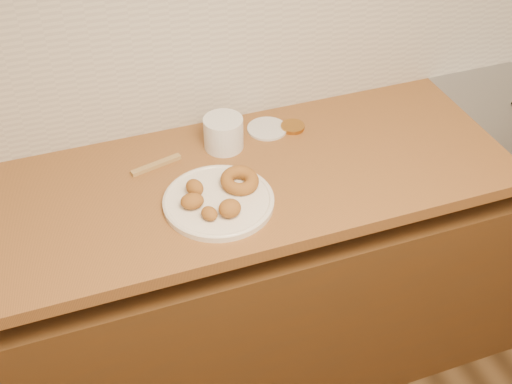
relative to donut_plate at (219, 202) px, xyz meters
The scene contains 10 objects.
base_cabinet 0.66m from the donut_plate, 14.93° to the left, with size 3.60×0.60×0.77m, color #4F2D12.
butcher_block 0.29m from the donut_plate, 158.78° to the left, with size 2.30×0.62×0.04m, color brown.
backsplash 0.63m from the donut_plate, 46.12° to the left, with size 3.60×0.02×0.60m, color #BAB6A6.
donut_plate is the anchor object (origin of this frame).
ring_donut 0.08m from the donut_plate, 26.10° to the left, with size 0.11×0.11×0.04m, color #9D5F23.
fried_dough_chunks 0.05m from the donut_plate, 145.02° to the right, with size 0.15×0.18×0.05m.
plastic_tub 0.27m from the donut_plate, 69.47° to the left, with size 0.12×0.12×0.10m, color silver.
tub_lid 0.38m from the donut_plate, 49.20° to the left, with size 0.12×0.12×0.01m, color silver.
brass_jar_lid 0.42m from the donut_plate, 39.26° to the left, with size 0.07×0.07×0.01m, color #A9722C.
wooden_utensil 0.25m from the donut_plate, 119.31° to the left, with size 0.16×0.02×0.01m, color #9E7C46.
Camera 1 is at (-0.73, 0.33, 2.05)m, focal length 45.00 mm.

